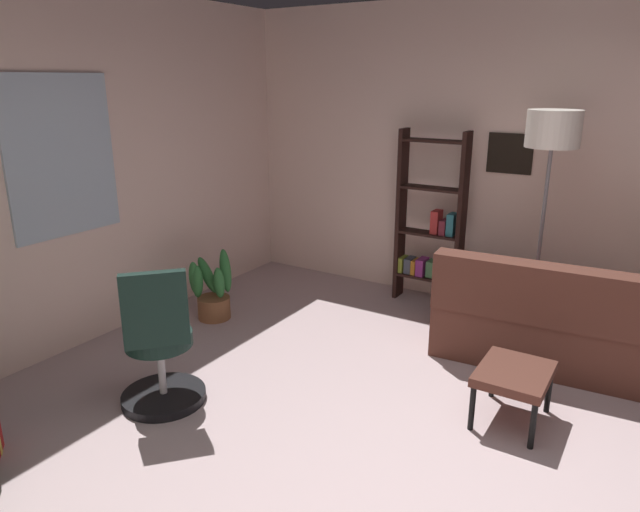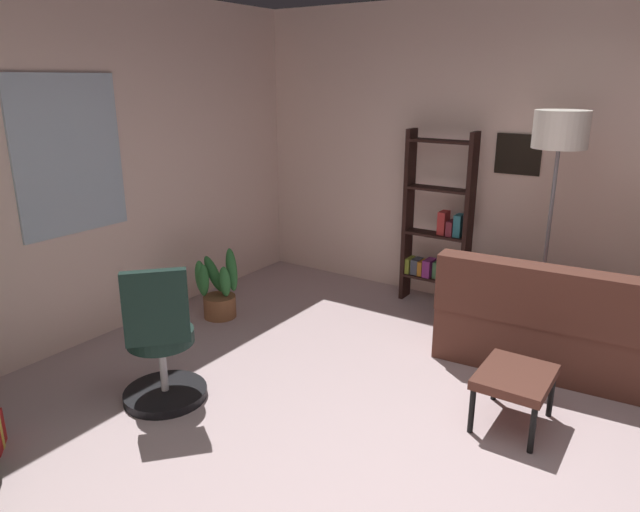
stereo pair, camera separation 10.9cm
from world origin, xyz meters
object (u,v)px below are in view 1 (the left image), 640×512
at_px(footstool, 514,377).
at_px(bookshelf, 431,229).
at_px(office_chair, 160,353).
at_px(couch, 597,324).
at_px(potted_plant, 212,292).
at_px(floor_lamp, 552,143).

xyz_separation_m(footstool, bookshelf, (1.65, 1.22, 0.42)).
xyz_separation_m(office_chair, bookshelf, (2.69, -0.79, 0.35)).
xyz_separation_m(couch, potted_plant, (-0.95, 3.07, -0.05)).
distance_m(couch, floor_lamp, 1.43).
relative_size(couch, floor_lamp, 1.15).
relative_size(office_chair, bookshelf, 0.59).
bearing_deg(floor_lamp, potted_plant, 112.72).
bearing_deg(office_chair, footstool, -62.65).
distance_m(footstool, floor_lamp, 1.87).
bearing_deg(footstool, floor_lamp, 7.60).
xyz_separation_m(office_chair, potted_plant, (1.29, 0.73, -0.14)).
relative_size(bookshelf, potted_plant, 2.70).
height_order(bookshelf, potted_plant, bookshelf).
bearing_deg(couch, office_chair, 133.80).
relative_size(office_chair, potted_plant, 1.60).
distance_m(couch, bookshelf, 1.67).
bearing_deg(footstool, potted_plant, 84.79).
distance_m(office_chair, potted_plant, 1.49).
relative_size(couch, office_chair, 2.19).
bearing_deg(couch, floor_lamp, 76.35).
xyz_separation_m(footstool, office_chair, (-1.04, 2.01, 0.07)).
height_order(office_chair, floor_lamp, floor_lamp).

